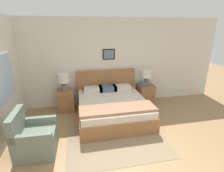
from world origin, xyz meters
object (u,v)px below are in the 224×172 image
(nightstand_by_door, at_px, (145,94))
(table_lamp_by_door, at_px, (147,75))
(bed, at_px, (112,107))
(nightstand_near_window, at_px, (66,100))
(armchair, at_px, (34,139))
(table_lamp_near_window, at_px, (64,80))

(nightstand_by_door, xyz_separation_m, table_lamp_by_door, (0.00, -0.02, 0.63))
(nightstand_by_door, bearing_deg, table_lamp_by_door, -84.61)
(bed, relative_size, nightstand_by_door, 3.13)
(nightstand_near_window, xyz_separation_m, table_lamp_by_door, (2.45, -0.02, 0.63))
(nightstand_near_window, height_order, nightstand_by_door, same)
(armchair, height_order, table_lamp_by_door, table_lamp_by_door)
(bed, xyz_separation_m, table_lamp_by_door, (1.23, 0.68, 0.65))
(nightstand_near_window, relative_size, nightstand_by_door, 1.00)
(bed, xyz_separation_m, armchair, (-1.75, -1.06, 0.01))
(bed, height_order, nightstand_near_window, bed)
(nightstand_near_window, xyz_separation_m, table_lamp_near_window, (-0.02, -0.02, 0.63))
(bed, distance_m, nightstand_by_door, 1.41)
(armchair, distance_m, nightstand_by_door, 3.46)
(nightstand_near_window, xyz_separation_m, nightstand_by_door, (2.45, 0.00, 0.00))
(armchair, relative_size, table_lamp_by_door, 1.82)
(bed, bearing_deg, table_lamp_near_window, 151.19)
(bed, height_order, table_lamp_near_window, table_lamp_near_window)
(nightstand_near_window, bearing_deg, table_lamp_near_window, -132.71)
(table_lamp_near_window, height_order, table_lamp_by_door, same)
(nightstand_by_door, xyz_separation_m, table_lamp_near_window, (-2.47, -0.02, 0.63))
(armchair, xyz_separation_m, nightstand_near_window, (0.52, 1.76, 0.00))
(bed, distance_m, table_lamp_by_door, 1.54)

